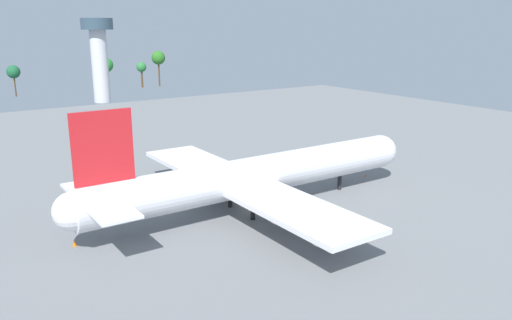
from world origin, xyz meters
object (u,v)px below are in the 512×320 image
object	(u,v)px
cargo_airplane	(254,176)
safety_cone_tail	(74,243)
safety_cone_nose	(366,175)
control_tower	(99,51)

from	to	relation	value
cargo_airplane	safety_cone_tail	world-z (taller)	cargo_airplane
cargo_airplane	safety_cone_tail	xyz separation A→B (m)	(-26.51, 2.08, -5.00)
safety_cone_tail	safety_cone_nose	bearing A→B (deg)	0.89
safety_cone_nose	control_tower	size ratio (longest dim) A/B	0.02
cargo_airplane	safety_cone_nose	size ratio (longest dim) A/B	104.72
cargo_airplane	safety_cone_nose	world-z (taller)	cargo_airplane
safety_cone_tail	control_tower	bearing A→B (deg)	70.36
control_tower	safety_cone_nose	bearing A→B (deg)	-85.10
safety_cone_nose	safety_cone_tail	bearing A→B (deg)	-179.11
cargo_airplane	control_tower	xyz separation A→B (m)	(16.83, 123.53, 12.75)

